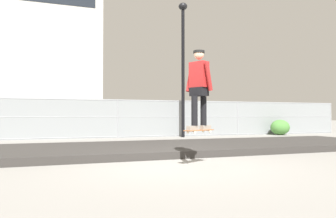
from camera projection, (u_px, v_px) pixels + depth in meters
ground_plane at (182, 165)px, 6.51m from camera, size 120.00×120.00×0.00m
gravel_berm at (150, 148)px, 8.96m from camera, size 16.02×3.63×0.18m
skateboard at (199, 130)px, 6.36m from camera, size 0.80×0.55×0.07m
skater at (199, 84)px, 6.38m from camera, size 0.68×0.62×1.69m
chain_fence at (118, 118)px, 14.62m from camera, size 26.51×0.06×1.85m
street_lamp at (183, 53)px, 15.13m from camera, size 0.44×0.44×6.71m
parked_car_near at (54, 120)px, 16.51m from camera, size 4.42×2.00×1.66m
parked_car_mid at (170, 119)px, 18.95m from camera, size 4.55×2.27×1.66m
library_building at (6, 30)px, 42.11m from camera, size 24.79×15.12×25.86m
shrub_left at (280, 127)px, 16.79m from camera, size 1.09×0.89×0.84m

